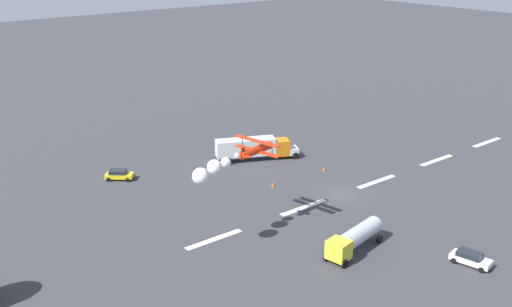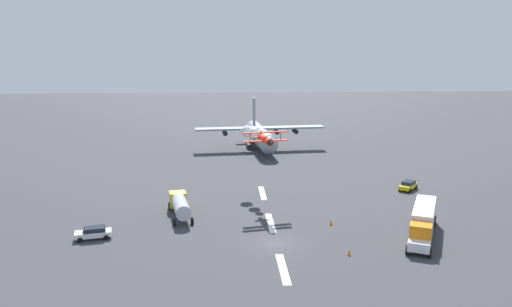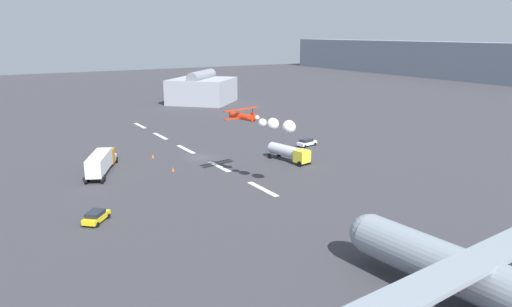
# 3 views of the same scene
# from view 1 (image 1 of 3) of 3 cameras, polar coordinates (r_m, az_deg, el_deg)

# --- Properties ---
(ground_plane) EXTENTS (440.00, 440.00, 0.00)m
(ground_plane) POSITION_cam_1_polar(r_m,az_deg,el_deg) (87.51, 8.14, -3.80)
(ground_plane) COLOR #38383D
(ground_plane) RESTS_ON ground
(runway_stripe_0) EXTENTS (8.00, 0.90, 0.01)m
(runway_stripe_0) POSITION_cam_1_polar(r_m,az_deg,el_deg) (115.76, 21.02, 1.00)
(runway_stripe_0) COLOR white
(runway_stripe_0) RESTS_ON ground
(runway_stripe_1) EXTENTS (8.00, 0.90, 0.01)m
(runway_stripe_1) POSITION_cam_1_polar(r_m,az_deg,el_deg) (103.79, 16.72, -0.61)
(runway_stripe_1) COLOR white
(runway_stripe_1) RESTS_ON ground
(runway_stripe_2) EXTENTS (8.00, 0.90, 0.01)m
(runway_stripe_2) POSITION_cam_1_polar(r_m,az_deg,el_deg) (92.66, 11.33, -2.62)
(runway_stripe_2) COLOR white
(runway_stripe_2) RESTS_ON ground
(runway_stripe_3) EXTENTS (8.00, 0.90, 0.01)m
(runway_stripe_3) POSITION_cam_1_polar(r_m,az_deg,el_deg) (82.70, 4.55, -5.11)
(runway_stripe_3) COLOR white
(runway_stripe_3) RESTS_ON ground
(runway_stripe_4) EXTENTS (8.00, 0.90, 0.01)m
(runway_stripe_4) POSITION_cam_1_polar(r_m,az_deg,el_deg) (74.40, -4.00, -8.11)
(runway_stripe_4) COLOR white
(runway_stripe_4) RESTS_ON ground
(stunt_biplane_red) EXTENTS (13.99, 6.80, 2.48)m
(stunt_biplane_red) POSITION_cam_1_polar(r_m,az_deg,el_deg) (69.89, -2.85, -0.93)
(stunt_biplane_red) COLOR red
(semi_truck_orange) EXTENTS (13.54, 8.33, 3.70)m
(semi_truck_orange) POSITION_cam_1_polar(r_m,az_deg,el_deg) (98.95, -0.19, 0.56)
(semi_truck_orange) COLOR silver
(semi_truck_orange) RESTS_ON ground
(fuel_tanker_truck) EXTENTS (9.25, 4.29, 2.90)m
(fuel_tanker_truck) POSITION_cam_1_polar(r_m,az_deg,el_deg) (71.66, 9.28, -7.93)
(fuel_tanker_truck) COLOR yellow
(fuel_tanker_truck) RESTS_ON ground
(followme_car_yellow) EXTENTS (4.31, 4.07, 1.52)m
(followme_car_yellow) POSITION_cam_1_polar(r_m,az_deg,el_deg) (93.69, -12.85, -1.95)
(followme_car_yellow) COLOR yellow
(followme_car_yellow) RESTS_ON ground
(airport_staff_sedan) EXTENTS (2.76, 4.72, 1.52)m
(airport_staff_sedan) POSITION_cam_1_polar(r_m,az_deg,el_deg) (72.71, 19.64, -9.31)
(airport_staff_sedan) COLOR white
(airport_staff_sedan) RESTS_ON ground
(traffic_cone_near) EXTENTS (0.44, 0.44, 0.75)m
(traffic_cone_near) POSITION_cam_1_polar(r_m,az_deg,el_deg) (95.41, 6.46, -1.44)
(traffic_cone_near) COLOR orange
(traffic_cone_near) RESTS_ON ground
(traffic_cone_far) EXTENTS (0.44, 0.44, 0.75)m
(traffic_cone_far) POSITION_cam_1_polar(r_m,az_deg,el_deg) (88.89, 1.61, -2.95)
(traffic_cone_far) COLOR orange
(traffic_cone_far) RESTS_ON ground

